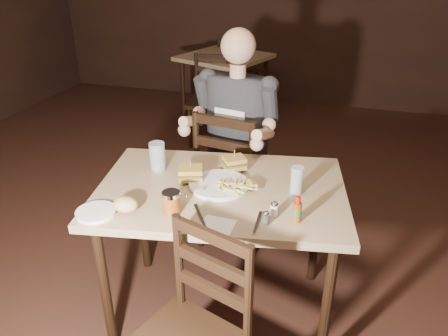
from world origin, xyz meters
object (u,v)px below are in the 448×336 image
(diner, at_px, (235,110))
(glass_right, at_px, (297,180))
(bg_chair_far, at_px, (237,74))
(main_table, at_px, (221,203))
(bg_chair_near, at_px, (209,102))
(hot_sauce, at_px, (297,209))
(chair_far, at_px, (237,177))
(side_plate, at_px, (96,213))
(syrup_dispenser, at_px, (171,202))
(bg_table, at_px, (225,64))
(dinner_plate, at_px, (219,185))
(glass_left, at_px, (157,156))

(diner, height_order, glass_right, diner)
(bg_chair_far, relative_size, glass_right, 6.35)
(main_table, bearing_deg, glass_right, 7.71)
(bg_chair_far, height_order, bg_chair_near, bg_chair_near)
(glass_right, bearing_deg, hot_sauce, -81.17)
(chair_far, distance_m, side_plate, 1.13)
(bg_chair_near, relative_size, side_plate, 5.18)
(glass_right, bearing_deg, side_plate, -152.14)
(chair_far, distance_m, hot_sauce, 1.02)
(bg_chair_near, height_order, syrup_dispenser, syrup_dispenser)
(bg_table, height_order, dinner_plate, dinner_plate)
(bg_chair_far, distance_m, diner, 2.81)
(diner, xyz_separation_m, hot_sauce, (0.48, -0.79, -0.12))
(bg_chair_far, xyz_separation_m, glass_left, (0.41, -3.19, 0.42))
(bg_chair_near, xyz_separation_m, glass_left, (0.41, -2.09, 0.41))
(bg_chair_far, distance_m, side_plate, 3.69)
(main_table, bearing_deg, diner, 99.12)
(bg_table, bearing_deg, diner, -72.23)
(chair_far, distance_m, bg_chair_near, 1.68)
(bg_chair_near, distance_m, diner, 1.80)
(bg_chair_far, height_order, dinner_plate, bg_chair_far)
(main_table, relative_size, side_plate, 7.75)
(chair_far, distance_m, syrup_dispenser, 0.99)
(glass_left, xyz_separation_m, syrup_dispenser, (0.22, -0.36, -0.02))
(diner, relative_size, glass_left, 6.19)
(hot_sauce, bearing_deg, syrup_dispenser, -170.45)
(chair_far, xyz_separation_m, dinner_plate, (0.08, -0.65, 0.30))
(bg_chair_far, distance_m, bg_chair_near, 1.10)
(glass_right, relative_size, side_plate, 0.81)
(bg_table, relative_size, glass_right, 7.64)
(bg_table, relative_size, dinner_plate, 3.70)
(bg_chair_near, distance_m, glass_right, 2.45)
(bg_chair_far, height_order, hot_sauce, hot_sauce)
(diner, distance_m, hot_sauce, 0.93)
(bg_chair_far, relative_size, bg_chair_near, 0.99)
(chair_far, distance_m, glass_right, 0.83)
(chair_far, bearing_deg, bg_chair_near, -55.88)
(bg_chair_far, bearing_deg, bg_table, 98.00)
(glass_right, height_order, hot_sauce, glass_right)
(bg_table, distance_m, glass_left, 2.68)
(bg_chair_near, xyz_separation_m, hot_sauce, (1.16, -2.37, 0.40))
(glass_right, bearing_deg, diner, 128.60)
(diner, relative_size, glass_right, 6.78)
(syrup_dispenser, bearing_deg, dinner_plate, 55.36)
(syrup_dispenser, relative_size, side_plate, 0.62)
(diner, distance_m, syrup_dispenser, 0.89)
(side_plate, bearing_deg, bg_chair_far, 95.18)
(bg_table, height_order, chair_far, chair_far)
(bg_table, distance_m, glass_right, 2.92)
(diner, bearing_deg, glass_right, -41.53)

